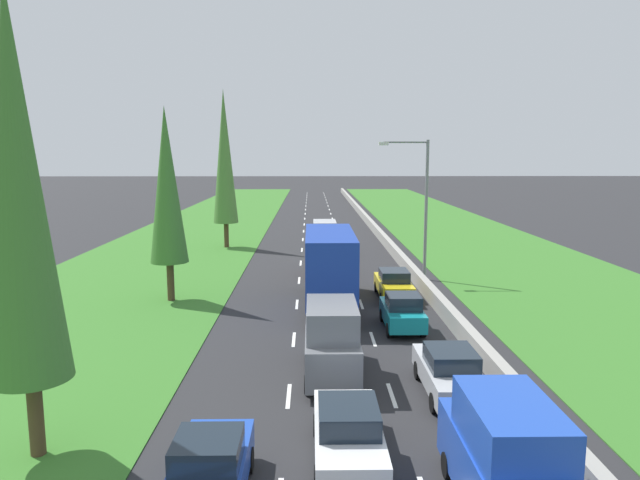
{
  "coord_description": "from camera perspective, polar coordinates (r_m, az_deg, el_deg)",
  "views": [
    {
      "loc": [
        -0.99,
        -3.52,
        8.11
      ],
      "look_at": [
        -0.19,
        45.75,
        0.75
      ],
      "focal_mm": 32.39,
      "sensor_mm": 36.0,
      "label": 1
    }
  ],
  "objects": [
    {
      "name": "poplar_tree_nearest",
      "position": [
        16.54,
        -27.68,
        4.78
      ],
      "size": [
        2.11,
        2.11,
        12.53
      ],
      "color": "#4C3823",
      "rests_on": "ground"
    },
    {
      "name": "ground_plane",
      "position": [
        64.05,
        -0.03,
        1.22
      ],
      "size": [
        300.0,
        300.0,
        0.0
      ],
      "primitive_type": "plane",
      "color": "#28282B",
      "rests_on": "ground"
    },
    {
      "name": "grey_van_centre_lane",
      "position": [
        21.28,
        1.14,
        -9.89
      ],
      "size": [
        1.96,
        4.9,
        2.82
      ],
      "color": "slate",
      "rests_on": "ground"
    },
    {
      "name": "street_light_mast",
      "position": [
        37.47,
        9.94,
        3.97
      ],
      "size": [
        3.2,
        0.28,
        9.0
      ],
      "color": "gray",
      "rests_on": "ground"
    },
    {
      "name": "yellow_sedan_right_lane",
      "position": [
        33.03,
        7.29,
        -4.34
      ],
      "size": [
        1.82,
        4.5,
        1.64
      ],
      "color": "yellow",
      "rests_on": "ground"
    },
    {
      "name": "median_barrier",
      "position": [
        64.33,
        5.05,
        1.61
      ],
      "size": [
        0.44,
        120.0,
        0.85
      ],
      "primitive_type": "cube",
      "color": "#9E9B93",
      "rests_on": "ground"
    },
    {
      "name": "poplar_tree_second",
      "position": [
        32.44,
        -14.89,
        5.18
      ],
      "size": [
        2.07,
        2.07,
        10.69
      ],
      "color": "#4C3823",
      "rests_on": "ground"
    },
    {
      "name": "blue_box_truck_centre_lane",
      "position": [
        30.47,
        0.91,
        -2.72
      ],
      "size": [
        2.46,
        9.4,
        4.18
      ],
      "color": "black",
      "rests_on": "ground"
    },
    {
      "name": "blue_van_right_lane",
      "position": [
        14.34,
        17.85,
        -19.85
      ],
      "size": [
        1.96,
        4.9,
        2.82
      ],
      "color": "#1E47B7",
      "rests_on": "ground"
    },
    {
      "name": "maroon_hatchback_centre_lane",
      "position": [
        39.12,
        0.51,
        -2.22
      ],
      "size": [
        1.74,
        3.9,
        1.72
      ],
      "color": "maroon",
      "rests_on": "ground"
    },
    {
      "name": "grass_verge_right",
      "position": [
        65.85,
        12.55,
        1.24
      ],
      "size": [
        14.0,
        140.0,
        0.04
      ],
      "primitive_type": "cube",
      "color": "#387528",
      "rests_on": "ground"
    },
    {
      "name": "lane_markings",
      "position": [
        64.04,
        -0.03,
        1.23
      ],
      "size": [
        3.64,
        116.0,
        0.01
      ],
      "color": "white",
      "rests_on": "ground"
    },
    {
      "name": "silver_sedan_right_lane",
      "position": [
        20.49,
        12.7,
        -12.59
      ],
      "size": [
        1.82,
        4.5,
        1.64
      ],
      "color": "silver",
      "rests_on": "ground"
    },
    {
      "name": "white_sedan_centre_lane_sixth",
      "position": [
        54.4,
        0.36,
        0.79
      ],
      "size": [
        1.82,
        4.5,
        1.64
      ],
      "color": "white",
      "rests_on": "ground"
    },
    {
      "name": "silver_van_centre_lane",
      "position": [
        46.32,
        0.45,
        0.17
      ],
      "size": [
        1.96,
        4.9,
        2.82
      ],
      "color": "silver",
      "rests_on": "ground"
    },
    {
      "name": "white_sedan_centre_lane",
      "position": [
        16.1,
        2.78,
        -18.47
      ],
      "size": [
        1.82,
        4.5,
        1.64
      ],
      "color": "white",
      "rests_on": "ground"
    },
    {
      "name": "teal_hatchback_right_lane",
      "position": [
        27.3,
        8.14,
        -7.04
      ],
      "size": [
        1.74,
        3.9,
        1.72
      ],
      "color": "teal",
      "rests_on": "ground"
    },
    {
      "name": "blue_hatchback_left_lane",
      "position": [
        14.73,
        -10.81,
        -21.26
      ],
      "size": [
        1.74,
        3.9,
        1.72
      ],
      "color": "#1E47B7",
      "rests_on": "ground"
    },
    {
      "name": "grass_verge_left",
      "position": [
        65.09,
        -11.24,
        1.2
      ],
      "size": [
        14.0,
        140.0,
        0.04
      ],
      "primitive_type": "cube",
      "color": "#387528",
      "rests_on": "ground"
    },
    {
      "name": "poplar_tree_third",
      "position": [
        50.47,
        -9.41,
        8.06
      ],
      "size": [
        2.14,
        2.14,
        13.55
      ],
      "color": "#4C3823",
      "rests_on": "ground"
    }
  ]
}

